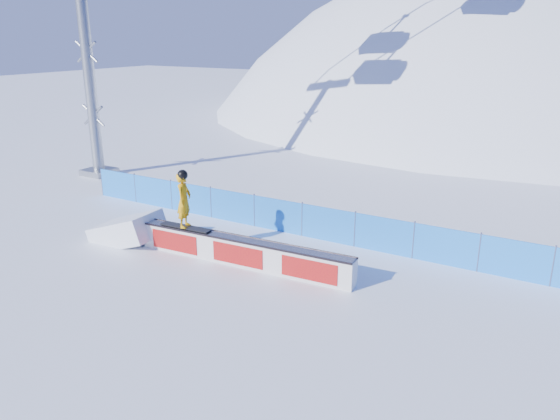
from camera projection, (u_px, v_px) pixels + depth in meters
The scene contains 6 objects.
ground at pixel (257, 292), 15.19m from camera, with size 160.00×160.00×0.00m, color white.
snow_hill at pixel (484, 291), 55.19m from camera, with size 64.00×64.00×64.00m.
safety_fence at pixel (328, 225), 18.69m from camera, with size 22.05×0.05×1.30m.
rail_box at pixel (242, 252), 16.80m from camera, with size 7.38×0.91×0.88m.
snow_ramp at pixel (128, 240), 18.95m from camera, with size 2.30×1.53×0.86m, color white, non-canonical shape.
snowboarder at pixel (184, 200), 17.28m from camera, with size 1.85×0.74×1.92m.
Camera 1 is at (7.51, -11.51, 6.87)m, focal length 35.00 mm.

